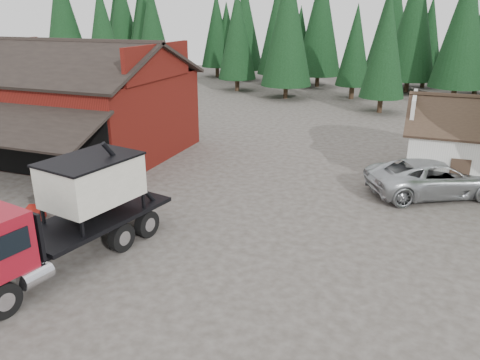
% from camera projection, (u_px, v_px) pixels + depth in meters
% --- Properties ---
extents(ground, '(120.00, 120.00, 0.00)m').
position_uv_depth(ground, '(149.00, 247.00, 18.36)').
color(ground, '#403A32').
rests_on(ground, ground).
extents(red_barn, '(12.80, 13.63, 7.18)m').
position_uv_depth(red_barn, '(78.00, 112.00, 29.82)').
color(red_barn, maroon).
rests_on(red_barn, ground).
extents(conifer_backdrop, '(76.00, 16.00, 16.00)m').
position_uv_depth(conifer_backdrop, '(336.00, 89.00, 55.24)').
color(conifer_backdrop, black).
rests_on(conifer_backdrop, ground).
extents(near_pine_a, '(4.40, 4.40, 11.40)m').
position_uv_depth(near_pine_a, '(103.00, 35.00, 48.14)').
color(near_pine_a, '#382619').
rests_on(near_pine_a, ground).
extents(near_pine_b, '(3.96, 3.96, 10.40)m').
position_uv_depth(near_pine_b, '(386.00, 46.00, 40.68)').
color(near_pine_b, '#382619').
rests_on(near_pine_b, ground).
extents(near_pine_d, '(5.28, 5.28, 13.40)m').
position_uv_depth(near_pine_d, '(288.00, 25.00, 47.03)').
color(near_pine_d, '#382619').
rests_on(near_pine_d, ground).
extents(feed_truck, '(4.20, 9.61, 4.20)m').
position_uv_depth(feed_truck, '(59.00, 214.00, 16.56)').
color(feed_truck, black).
rests_on(feed_truck, ground).
extents(silver_car, '(7.26, 5.89, 1.84)m').
position_uv_depth(silver_car, '(434.00, 177.00, 23.33)').
color(silver_car, '#B3B7BB').
rests_on(silver_car, ground).
extents(equip_box, '(1.13, 1.30, 0.60)m').
position_uv_depth(equip_box, '(34.00, 215.00, 20.56)').
color(equip_box, maroon).
rests_on(equip_box, ground).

